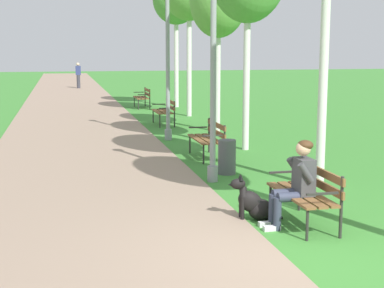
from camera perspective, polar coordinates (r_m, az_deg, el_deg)
ground_plane at (r=7.21m, az=10.81°, el=-11.13°), size 120.00×120.00×0.00m
paved_path at (r=30.28m, az=-11.98°, el=4.51°), size 4.27×60.00×0.04m
park_bench_near at (r=8.44m, az=11.37°, el=-4.47°), size 0.55×1.50×0.85m
park_bench_mid at (r=13.31m, az=1.69°, el=0.78°), size 0.55×1.50×0.85m
park_bench_far at (r=19.17m, az=-2.68°, el=3.43°), size 0.55×1.50×0.85m
park_bench_furthest at (r=24.73m, az=-4.87°, el=4.76°), size 0.55×1.50×0.85m
person_seated_on_near_bench at (r=8.25m, az=10.32°, el=-3.56°), size 0.74×0.49×1.25m
dog_black at (r=8.57m, az=6.12°, el=-5.87°), size 0.83×0.32×0.71m
lamp_post_near at (r=10.77m, az=2.13°, el=6.55°), size 0.24×0.24×3.81m
lamp_post_mid at (r=15.84m, az=-2.43°, el=9.24°), size 0.24×0.24×4.77m
birch_tree_fourth at (r=17.55m, az=2.63°, el=14.08°), size 1.72×1.84×5.10m
litter_bin at (r=11.64m, az=3.49°, el=-1.29°), size 0.36×0.36×0.70m
pedestrian_distant at (r=37.26m, az=-11.22°, el=6.69°), size 0.32×0.22×1.65m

